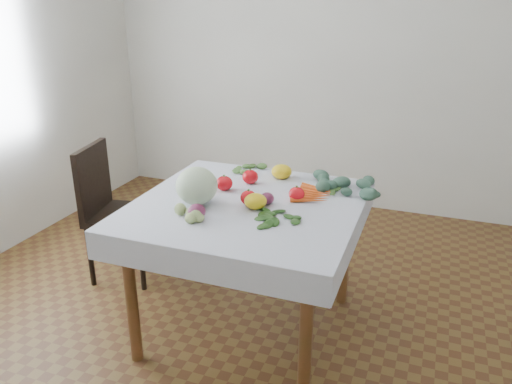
# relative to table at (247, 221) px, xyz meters

# --- Properties ---
(ground) EXTENTS (4.00, 4.00, 0.00)m
(ground) POSITION_rel_table_xyz_m (0.00, 0.00, -0.65)
(ground) COLOR brown
(back_wall) EXTENTS (4.00, 0.04, 2.70)m
(back_wall) POSITION_rel_table_xyz_m (0.00, 2.00, 0.70)
(back_wall) COLOR silver
(back_wall) RESTS_ON ground
(table) EXTENTS (1.00, 1.00, 0.75)m
(table) POSITION_rel_table_xyz_m (0.00, 0.00, 0.00)
(table) COLOR brown
(table) RESTS_ON ground
(tablecloth) EXTENTS (1.12, 1.12, 0.01)m
(tablecloth) POSITION_rel_table_xyz_m (0.00, 0.00, 0.10)
(tablecloth) COLOR white
(tablecloth) RESTS_ON table
(chair) EXTENTS (0.47, 0.47, 0.88)m
(chair) POSITION_rel_table_xyz_m (-1.04, 0.25, -0.15)
(chair) COLOR black
(chair) RESTS_ON ground
(cabbage) EXTENTS (0.25, 0.25, 0.19)m
(cabbage) POSITION_rel_table_xyz_m (-0.24, -0.09, 0.20)
(cabbage) COLOR silver
(cabbage) RESTS_ON tablecloth
(tomato_a) EXTENTS (0.10, 0.10, 0.07)m
(tomato_a) POSITION_rel_table_xyz_m (0.01, -0.02, 0.14)
(tomato_a) COLOR red
(tomato_a) RESTS_ON tablecloth
(tomato_b) EXTENTS (0.11, 0.11, 0.08)m
(tomato_b) POSITION_rel_table_xyz_m (-0.09, 0.27, 0.14)
(tomato_b) COLOR red
(tomato_b) RESTS_ON tablecloth
(tomato_c) EXTENTS (0.12, 0.12, 0.08)m
(tomato_c) POSITION_rel_table_xyz_m (-0.18, 0.12, 0.14)
(tomato_c) COLOR red
(tomato_c) RESTS_ON tablecloth
(tomato_d) EXTENTS (0.10, 0.10, 0.07)m
(tomato_d) POSITION_rel_table_xyz_m (0.23, 0.12, 0.14)
(tomato_d) COLOR red
(tomato_d) RESTS_ON tablecloth
(heirloom_back) EXTENTS (0.13, 0.13, 0.08)m
(heirloom_back) POSITION_rel_table_xyz_m (0.05, 0.42, 0.14)
(heirloom_back) COLOR yellow
(heirloom_back) RESTS_ON tablecloth
(heirloom_front) EXTENTS (0.11, 0.11, 0.08)m
(heirloom_front) POSITION_rel_table_xyz_m (0.06, -0.05, 0.14)
(heirloom_front) COLOR yellow
(heirloom_front) RESTS_ON tablecloth
(onion_a) EXTENTS (0.08, 0.08, 0.06)m
(onion_a) POSITION_rel_table_xyz_m (0.10, 0.02, 0.13)
(onion_a) COLOR #501738
(onion_a) RESTS_ON tablecloth
(onion_b) EXTENTS (0.10, 0.10, 0.07)m
(onion_b) POSITION_rel_table_xyz_m (-0.15, -0.26, 0.14)
(onion_b) COLOR #501738
(onion_b) RESTS_ON tablecloth
(tomatillo_cluster) EXTENTS (0.14, 0.13, 0.05)m
(tomatillo_cluster) POSITION_rel_table_xyz_m (-0.19, -0.28, 0.13)
(tomatillo_cluster) COLOR #9DB769
(tomatillo_cluster) RESTS_ON tablecloth
(carrot_bunch) EXTENTS (0.20, 0.26, 0.03)m
(carrot_bunch) POSITION_rel_table_xyz_m (0.29, 0.20, 0.12)
(carrot_bunch) COLOR #F5521B
(carrot_bunch) RESTS_ON tablecloth
(kale_bunch) EXTENTS (0.32, 0.32, 0.05)m
(kale_bunch) POSITION_rel_table_xyz_m (0.44, 0.38, 0.13)
(kale_bunch) COLOR #3D654F
(kale_bunch) RESTS_ON tablecloth
(basil_bunch) EXTENTS (0.30, 0.22, 0.01)m
(basil_bunch) POSITION_rel_table_xyz_m (0.24, -0.15, 0.11)
(basil_bunch) COLOR #26561A
(basil_bunch) RESTS_ON tablecloth
(dill_bunch) EXTENTS (0.22, 0.19, 0.02)m
(dill_bunch) POSITION_rel_table_xyz_m (-0.17, 0.48, 0.11)
(dill_bunch) COLOR #517C39
(dill_bunch) RESTS_ON tablecloth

